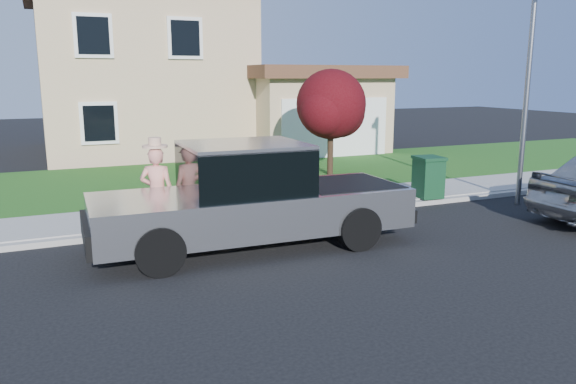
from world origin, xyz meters
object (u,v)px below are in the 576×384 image
(woman, at_px, (157,191))
(ornamental_tree, at_px, (332,108))
(pickup_truck, at_px, (251,199))
(trash_bin, at_px, (428,177))
(street_lamp, at_px, (529,82))

(woman, xyz_separation_m, ornamental_tree, (6.48, 4.76, 1.28))
(woman, relative_size, ornamental_tree, 0.61)
(pickup_truck, xyz_separation_m, woman, (-1.52, 1.35, 0.03))
(woman, distance_m, trash_bin, 7.06)
(trash_bin, height_order, street_lamp, street_lamp)
(ornamental_tree, bearing_deg, pickup_truck, -129.11)
(ornamental_tree, distance_m, street_lamp, 6.08)
(ornamental_tree, xyz_separation_m, street_lamp, (2.55, -5.46, 0.83))
(ornamental_tree, height_order, street_lamp, street_lamp)
(pickup_truck, height_order, ornamental_tree, ornamental_tree)
(pickup_truck, distance_m, ornamental_tree, 7.97)
(street_lamp, bearing_deg, woman, -163.43)
(woman, xyz_separation_m, trash_bin, (7.04, 0.45, -0.28))
(pickup_truck, height_order, trash_bin, pickup_truck)
(street_lamp, bearing_deg, trash_bin, 170.84)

